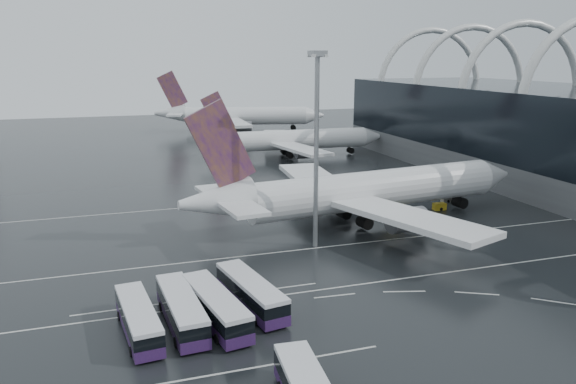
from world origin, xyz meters
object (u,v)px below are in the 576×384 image
object	(u,v)px
bus_row_near_a	(138,319)
gse_cart_belly_c	(394,218)
bus_row_near_d	(251,292)
gse_cart_belly_b	(412,193)
floodlight_mast	(317,127)
airliner_main	(360,192)
bus_row_near_b	(181,309)
gse_cart_belly_d	(447,199)
bus_row_near_c	(215,306)
gse_cart_belly_e	(381,201)
airliner_gate_b	(290,140)
gse_cart_belly_a	(439,206)
airliner_gate_c	(237,116)

from	to	relation	value
bus_row_near_a	gse_cart_belly_c	world-z (taller)	bus_row_near_a
bus_row_near_a	bus_row_near_d	world-z (taller)	bus_row_near_d
gse_cart_belly_b	gse_cart_belly_c	bearing A→B (deg)	-129.62
bus_row_near_d	gse_cart_belly_b	distance (m)	57.65
bus_row_near_d	gse_cart_belly_b	xyz separation A→B (m)	(42.73, 38.68, -1.22)
bus_row_near_d	floodlight_mast	size ratio (longest dim) A/B	0.49
airliner_main	bus_row_near_b	world-z (taller)	airliner_main
gse_cart_belly_c	bus_row_near_d	bearing A→B (deg)	-141.73
gse_cart_belly_c	gse_cart_belly_d	size ratio (longest dim) A/B	1.24
bus_row_near_b	bus_row_near_c	distance (m)	3.43
bus_row_near_d	gse_cart_belly_e	distance (m)	49.22
airliner_gate_b	bus_row_near_c	bearing A→B (deg)	-110.53
gse_cart_belly_b	gse_cart_belly_c	size ratio (longest dim) A/B	0.83
airliner_main	bus_row_near_c	distance (m)	40.41
airliner_main	gse_cart_belly_c	distance (m)	7.52
gse_cart_belly_e	bus_row_near_d	bearing A→B (deg)	-134.19
gse_cart_belly_c	floodlight_mast	bearing A→B (deg)	-155.90
bus_row_near_c	gse_cart_belly_e	size ratio (longest dim) A/B	7.08
bus_row_near_a	bus_row_near_c	distance (m)	7.72
gse_cart_belly_b	gse_cart_belly_c	xyz separation A→B (m)	(-11.86, -14.33, 0.11)
airliner_gate_b	floodlight_mast	xyz separation A→B (m)	(-20.01, -71.11, 12.82)
bus_row_near_c	gse_cart_belly_b	distance (m)	62.52
airliner_gate_b	bus_row_near_b	distance (m)	99.10
gse_cart_belly_c	gse_cart_belly_d	bearing A→B (deg)	27.82
airliner_main	bus_row_near_d	size ratio (longest dim) A/B	4.65
airliner_gate_b	gse_cart_belly_d	distance (m)	56.77
airliner_gate_b	gse_cart_belly_a	distance (m)	60.31
bus_row_near_c	gse_cart_belly_d	bearing A→B (deg)	-64.97
bus_row_near_b	gse_cart_belly_e	world-z (taller)	bus_row_near_b
gse_cart_belly_d	gse_cart_belly_e	xyz separation A→B (m)	(-12.45, 2.55, -0.02)
bus_row_near_a	gse_cart_belly_e	world-z (taller)	bus_row_near_a
bus_row_near_c	bus_row_near_a	bearing A→B (deg)	81.32
airliner_gate_b	bus_row_near_a	world-z (taller)	airliner_gate_b
airliner_main	airliner_gate_b	world-z (taller)	airliner_main
gse_cart_belly_c	airliner_gate_b	bearing A→B (deg)	87.18
bus_row_near_a	airliner_gate_b	bearing A→B (deg)	-32.70
gse_cart_belly_a	gse_cart_belly_e	distance (m)	10.60
airliner_gate_c	gse_cart_belly_d	bearing A→B (deg)	-68.25
bus_row_near_c	floodlight_mast	size ratio (longest dim) A/B	0.49
gse_cart_belly_e	airliner_gate_b	bearing A→B (deg)	90.31
bus_row_near_d	airliner_gate_b	bearing A→B (deg)	-31.06
floodlight_mast	gse_cart_belly_c	bearing A→B (deg)	24.10
airliner_main	gse_cart_belly_b	size ratio (longest dim) A/B	30.46
bus_row_near_a	gse_cart_belly_b	size ratio (longest dim) A/B	6.18
bus_row_near_d	bus_row_near_c	bearing A→B (deg)	108.56
bus_row_near_a	gse_cart_belly_c	distance (m)	50.68
gse_cart_belly_e	floodlight_mast	bearing A→B (deg)	-137.69
airliner_main	floodlight_mast	xyz separation A→B (m)	(-10.99, -8.33, 12.06)
airliner_main	airliner_gate_b	distance (m)	63.43
airliner_gate_c	gse_cart_belly_e	size ratio (longest dim) A/B	31.41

